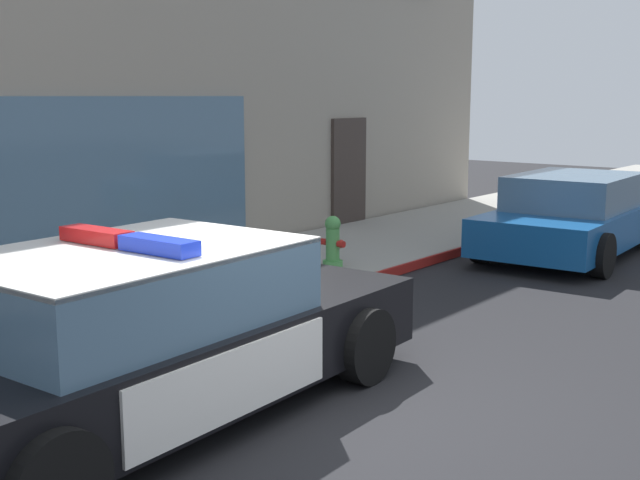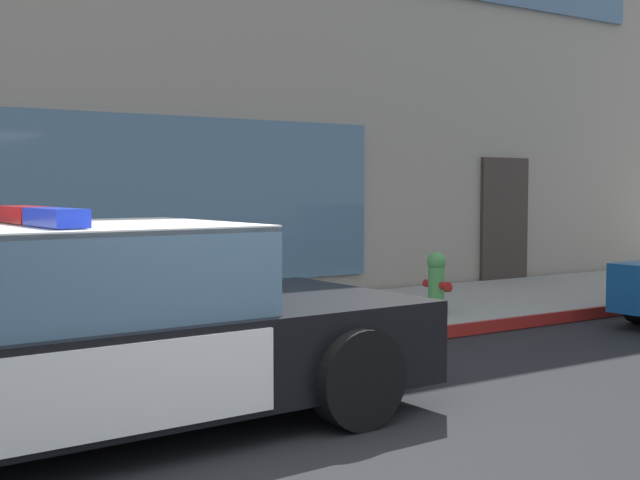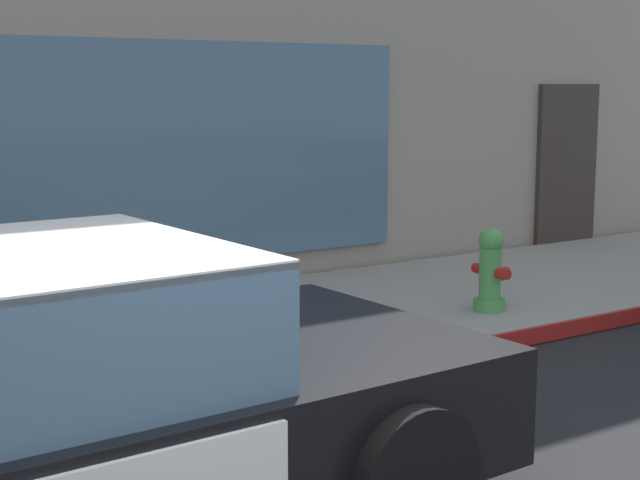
# 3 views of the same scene
# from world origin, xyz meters

# --- Properties ---
(ground) EXTENTS (48.00, 48.00, 0.00)m
(ground) POSITION_xyz_m (0.00, 0.00, 0.00)
(ground) COLOR black
(sidewalk) EXTENTS (48.00, 2.86, 0.15)m
(sidewalk) POSITION_xyz_m (0.00, 3.98, 0.07)
(sidewalk) COLOR gray
(sidewalk) RESTS_ON ground
(curb_red_paint) EXTENTS (28.80, 0.04, 0.14)m
(curb_red_paint) POSITION_xyz_m (0.00, 2.54, 0.08)
(curb_red_paint) COLOR maroon
(curb_red_paint) RESTS_ON ground
(police_cruiser) EXTENTS (4.95, 2.32, 1.49)m
(police_cruiser) POSITION_xyz_m (-0.94, 1.28, 0.68)
(police_cruiser) COLOR black
(police_cruiser) RESTS_ON ground
(fire_hydrant) EXTENTS (0.34, 0.39, 0.73)m
(fire_hydrant) POSITION_xyz_m (3.89, 3.17, 0.50)
(fire_hydrant) COLOR #4C994C
(fire_hydrant) RESTS_ON sidewalk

